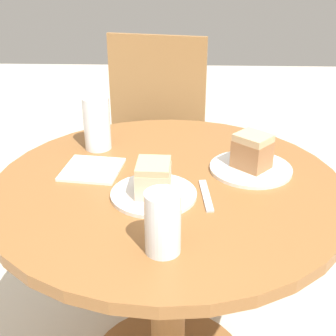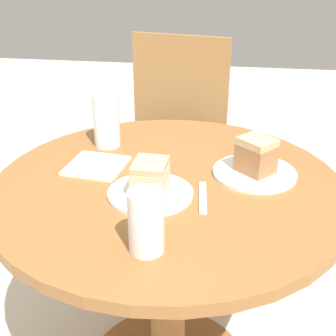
{
  "view_description": "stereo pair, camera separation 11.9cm",
  "coord_description": "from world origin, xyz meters",
  "px_view_note": "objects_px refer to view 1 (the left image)",
  "views": [
    {
      "loc": [
        0.04,
        -1.07,
        1.27
      ],
      "look_at": [
        0.0,
        0.0,
        0.74
      ],
      "focal_mm": 50.0,
      "sensor_mm": 36.0,
      "label": 1
    },
    {
      "loc": [
        0.16,
        -1.05,
        1.27
      ],
      "look_at": [
        0.0,
        0.0,
        0.74
      ],
      "focal_mm": 50.0,
      "sensor_mm": 36.0,
      "label": 2
    }
  ],
  "objects_px": {
    "plate_near": "(154,194)",
    "cake_slice_far": "(252,151)",
    "glass_lemonade": "(97,125)",
    "glass_water": "(161,226)",
    "chair": "(151,143)",
    "plate_far": "(251,169)",
    "cake_slice_near": "(153,178)"
  },
  "relations": [
    {
      "from": "plate_near",
      "to": "glass_water",
      "type": "xyz_separation_m",
      "value": [
        0.03,
        -0.22,
        0.05
      ]
    },
    {
      "from": "cake_slice_near",
      "to": "glass_water",
      "type": "bearing_deg",
      "value": -82.34
    },
    {
      "from": "plate_far",
      "to": "glass_lemonade",
      "type": "height_order",
      "value": "glass_lemonade"
    },
    {
      "from": "chair",
      "to": "plate_far",
      "type": "relative_size",
      "value": 4.09
    },
    {
      "from": "cake_slice_far",
      "to": "glass_water",
      "type": "height_order",
      "value": "glass_water"
    },
    {
      "from": "cake_slice_far",
      "to": "cake_slice_near",
      "type": "bearing_deg",
      "value": -149.61
    },
    {
      "from": "chair",
      "to": "glass_water",
      "type": "relative_size",
      "value": 6.84
    },
    {
      "from": "cake_slice_near",
      "to": "cake_slice_far",
      "type": "relative_size",
      "value": 0.84
    },
    {
      "from": "plate_far",
      "to": "cake_slice_far",
      "type": "xyz_separation_m",
      "value": [
        0.0,
        0.0,
        0.05
      ]
    },
    {
      "from": "chair",
      "to": "glass_lemonade",
      "type": "relative_size",
      "value": 5.77
    },
    {
      "from": "glass_water",
      "to": "chair",
      "type": "bearing_deg",
      "value": 95.15
    },
    {
      "from": "glass_lemonade",
      "to": "glass_water",
      "type": "height_order",
      "value": "glass_lemonade"
    },
    {
      "from": "cake_slice_far",
      "to": "glass_lemonade",
      "type": "distance_m",
      "value": 0.46
    },
    {
      "from": "plate_far",
      "to": "plate_near",
      "type": "bearing_deg",
      "value": -149.61
    },
    {
      "from": "plate_near",
      "to": "cake_slice_near",
      "type": "height_order",
      "value": "cake_slice_near"
    },
    {
      "from": "glass_water",
      "to": "plate_far",
      "type": "bearing_deg",
      "value": 58.58
    },
    {
      "from": "cake_slice_near",
      "to": "glass_lemonade",
      "type": "height_order",
      "value": "glass_lemonade"
    },
    {
      "from": "cake_slice_near",
      "to": "cake_slice_far",
      "type": "bearing_deg",
      "value": 30.39
    },
    {
      "from": "glass_lemonade",
      "to": "glass_water",
      "type": "xyz_separation_m",
      "value": [
        0.21,
        -0.5,
        -0.01
      ]
    },
    {
      "from": "chair",
      "to": "glass_water",
      "type": "xyz_separation_m",
      "value": [
        0.1,
        -1.07,
        0.29
      ]
    },
    {
      "from": "plate_near",
      "to": "cake_slice_far",
      "type": "relative_size",
      "value": 1.81
    },
    {
      "from": "chair",
      "to": "cake_slice_near",
      "type": "xyz_separation_m",
      "value": [
        0.07,
        -0.85,
        0.28
      ]
    },
    {
      "from": "plate_far",
      "to": "glass_water",
      "type": "xyz_separation_m",
      "value": [
        -0.22,
        -0.37,
        0.05
      ]
    },
    {
      "from": "cake_slice_far",
      "to": "glass_water",
      "type": "bearing_deg",
      "value": -121.42
    },
    {
      "from": "plate_far",
      "to": "cake_slice_near",
      "type": "xyz_separation_m",
      "value": [
        -0.25,
        -0.15,
        0.04
      ]
    },
    {
      "from": "chair",
      "to": "cake_slice_far",
      "type": "relative_size",
      "value": 7.8
    },
    {
      "from": "plate_near",
      "to": "cake_slice_near",
      "type": "distance_m",
      "value": 0.04
    },
    {
      "from": "plate_far",
      "to": "glass_lemonade",
      "type": "xyz_separation_m",
      "value": [
        -0.44,
        0.13,
        0.07
      ]
    },
    {
      "from": "cake_slice_near",
      "to": "glass_water",
      "type": "distance_m",
      "value": 0.22
    },
    {
      "from": "plate_near",
      "to": "glass_water",
      "type": "relative_size",
      "value": 1.59
    },
    {
      "from": "plate_far",
      "to": "glass_lemonade",
      "type": "bearing_deg",
      "value": 163.01
    },
    {
      "from": "cake_slice_near",
      "to": "glass_water",
      "type": "xyz_separation_m",
      "value": [
        0.03,
        -0.22,
        0.01
      ]
    }
  ]
}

